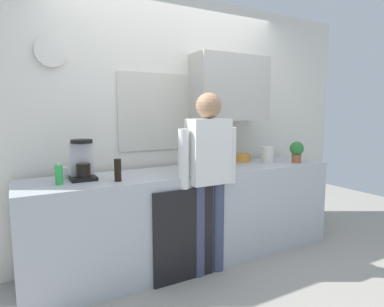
{
  "coord_description": "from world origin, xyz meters",
  "views": [
    {
      "loc": [
        -1.46,
        -2.34,
        1.44
      ],
      "look_at": [
        -0.02,
        0.25,
        1.05
      ],
      "focal_mm": 30.22,
      "sensor_mm": 36.0,
      "label": 1
    }
  ],
  "objects_px": {
    "mixing_bowl": "(241,158)",
    "storage_canister": "(268,155)",
    "cup_white_mug": "(63,173)",
    "bottle_dark_sauce": "(118,170)",
    "bottle_olive_oil": "(230,153)",
    "coffee_maker": "(82,162)",
    "bottle_green_wine": "(198,156)",
    "person_at_sink": "(208,169)",
    "dish_soap": "(59,174)",
    "potted_plant": "(297,151)"
  },
  "relations": [
    {
      "from": "cup_white_mug",
      "to": "bottle_dark_sauce",
      "type": "bearing_deg",
      "value": -40.79
    },
    {
      "from": "coffee_maker",
      "to": "bottle_olive_oil",
      "type": "height_order",
      "value": "coffee_maker"
    },
    {
      "from": "mixing_bowl",
      "to": "cup_white_mug",
      "type": "bearing_deg",
      "value": -178.46
    },
    {
      "from": "mixing_bowl",
      "to": "dish_soap",
      "type": "height_order",
      "value": "dish_soap"
    },
    {
      "from": "bottle_dark_sauce",
      "to": "bottle_green_wine",
      "type": "height_order",
      "value": "bottle_green_wine"
    },
    {
      "from": "dish_soap",
      "to": "coffee_maker",
      "type": "bearing_deg",
      "value": 30.01
    },
    {
      "from": "mixing_bowl",
      "to": "dish_soap",
      "type": "xyz_separation_m",
      "value": [
        -1.93,
        -0.27,
        0.04
      ]
    },
    {
      "from": "coffee_maker",
      "to": "dish_soap",
      "type": "relative_size",
      "value": 1.83
    },
    {
      "from": "bottle_olive_oil",
      "to": "mixing_bowl",
      "type": "xyz_separation_m",
      "value": [
        0.27,
        0.17,
        -0.08
      ]
    },
    {
      "from": "mixing_bowl",
      "to": "bottle_olive_oil",
      "type": "bearing_deg",
      "value": -146.98
    },
    {
      "from": "storage_canister",
      "to": "person_at_sink",
      "type": "distance_m",
      "value": 1.02
    },
    {
      "from": "storage_canister",
      "to": "cup_white_mug",
      "type": "bearing_deg",
      "value": 175.81
    },
    {
      "from": "cup_white_mug",
      "to": "storage_canister",
      "type": "bearing_deg",
      "value": -4.19
    },
    {
      "from": "person_at_sink",
      "to": "bottle_green_wine",
      "type": "bearing_deg",
      "value": 91.75
    },
    {
      "from": "coffee_maker",
      "to": "potted_plant",
      "type": "distance_m",
      "value": 2.22
    },
    {
      "from": "bottle_dark_sauce",
      "to": "bottle_green_wine",
      "type": "bearing_deg",
      "value": 1.19
    },
    {
      "from": "bottle_dark_sauce",
      "to": "bottle_green_wine",
      "type": "distance_m",
      "value": 0.75
    },
    {
      "from": "bottle_green_wine",
      "to": "dish_soap",
      "type": "bearing_deg",
      "value": 175.83
    },
    {
      "from": "coffee_maker",
      "to": "storage_canister",
      "type": "distance_m",
      "value": 1.96
    },
    {
      "from": "bottle_dark_sauce",
      "to": "storage_canister",
      "type": "bearing_deg",
      "value": 5.53
    },
    {
      "from": "dish_soap",
      "to": "storage_canister",
      "type": "bearing_deg",
      "value": 1.76
    },
    {
      "from": "person_at_sink",
      "to": "storage_canister",
      "type": "bearing_deg",
      "value": 16.85
    },
    {
      "from": "dish_soap",
      "to": "storage_canister",
      "type": "distance_m",
      "value": 2.15
    },
    {
      "from": "potted_plant",
      "to": "storage_canister",
      "type": "distance_m",
      "value": 0.31
    },
    {
      "from": "coffee_maker",
      "to": "dish_soap",
      "type": "xyz_separation_m",
      "value": [
        -0.19,
        -0.11,
        -0.07
      ]
    },
    {
      "from": "potted_plant",
      "to": "storage_canister",
      "type": "relative_size",
      "value": 1.35
    },
    {
      "from": "bottle_olive_oil",
      "to": "person_at_sink",
      "type": "height_order",
      "value": "person_at_sink"
    },
    {
      "from": "bottle_green_wine",
      "to": "dish_soap",
      "type": "height_order",
      "value": "bottle_green_wine"
    },
    {
      "from": "bottle_dark_sauce",
      "to": "potted_plant",
      "type": "height_order",
      "value": "potted_plant"
    },
    {
      "from": "coffee_maker",
      "to": "person_at_sink",
      "type": "xyz_separation_m",
      "value": [
        0.99,
        -0.36,
        -0.09
      ]
    },
    {
      "from": "bottle_dark_sauce",
      "to": "cup_white_mug",
      "type": "distance_m",
      "value": 0.49
    },
    {
      "from": "mixing_bowl",
      "to": "dish_soap",
      "type": "relative_size",
      "value": 1.22
    },
    {
      "from": "bottle_dark_sauce",
      "to": "potted_plant",
      "type": "bearing_deg",
      "value": -0.14
    },
    {
      "from": "bottle_olive_oil",
      "to": "cup_white_mug",
      "type": "distance_m",
      "value": 1.62
    },
    {
      "from": "coffee_maker",
      "to": "bottle_dark_sauce",
      "type": "distance_m",
      "value": 0.32
    },
    {
      "from": "storage_canister",
      "to": "dish_soap",
      "type": "bearing_deg",
      "value": -178.24
    },
    {
      "from": "bottle_dark_sauce",
      "to": "storage_canister",
      "type": "relative_size",
      "value": 1.06
    },
    {
      "from": "coffee_maker",
      "to": "bottle_olive_oil",
      "type": "relative_size",
      "value": 1.32
    },
    {
      "from": "cup_white_mug",
      "to": "mixing_bowl",
      "type": "bearing_deg",
      "value": 1.54
    },
    {
      "from": "bottle_dark_sauce",
      "to": "person_at_sink",
      "type": "relative_size",
      "value": 0.11
    },
    {
      "from": "cup_white_mug",
      "to": "potted_plant",
      "type": "xyz_separation_m",
      "value": [
        2.35,
        -0.32,
        0.08
      ]
    },
    {
      "from": "bottle_olive_oil",
      "to": "mixing_bowl",
      "type": "relative_size",
      "value": 1.14
    },
    {
      "from": "mixing_bowl",
      "to": "storage_canister",
      "type": "height_order",
      "value": "storage_canister"
    },
    {
      "from": "coffee_maker",
      "to": "mixing_bowl",
      "type": "distance_m",
      "value": 1.75
    },
    {
      "from": "coffee_maker",
      "to": "bottle_olive_oil",
      "type": "distance_m",
      "value": 1.48
    },
    {
      "from": "bottle_dark_sauce",
      "to": "potted_plant",
      "type": "relative_size",
      "value": 0.78
    },
    {
      "from": "bottle_dark_sauce",
      "to": "coffee_maker",
      "type": "bearing_deg",
      "value": 138.14
    },
    {
      "from": "storage_canister",
      "to": "mixing_bowl",
      "type": "bearing_deg",
      "value": 136.23
    },
    {
      "from": "bottle_olive_oil",
      "to": "person_at_sink",
      "type": "relative_size",
      "value": 0.16
    },
    {
      "from": "mixing_bowl",
      "to": "bottle_dark_sauce",
      "type": "bearing_deg",
      "value": -166.2
    }
  ]
}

